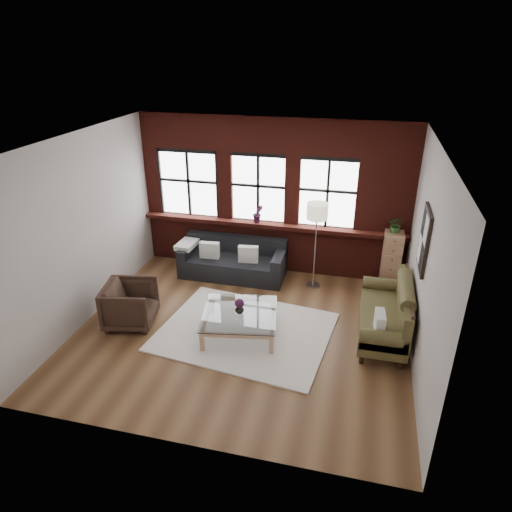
% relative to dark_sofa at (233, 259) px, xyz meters
% --- Properties ---
extents(floor, '(5.50, 5.50, 0.00)m').
position_rel_dark_sofa_xyz_m(floor, '(0.71, -1.90, -0.39)').
color(floor, brown).
rests_on(floor, ground).
extents(ceiling, '(5.50, 5.50, 0.00)m').
position_rel_dark_sofa_xyz_m(ceiling, '(0.71, -1.90, 2.81)').
color(ceiling, white).
rests_on(ceiling, ground).
extents(wall_back, '(5.50, 0.00, 5.50)m').
position_rel_dark_sofa_xyz_m(wall_back, '(0.71, 0.60, 1.21)').
color(wall_back, '#BDB5B0').
rests_on(wall_back, ground).
extents(wall_front, '(5.50, 0.00, 5.50)m').
position_rel_dark_sofa_xyz_m(wall_front, '(0.71, -4.40, 1.21)').
color(wall_front, '#BDB5B0').
rests_on(wall_front, ground).
extents(wall_left, '(0.00, 5.00, 5.00)m').
position_rel_dark_sofa_xyz_m(wall_left, '(-2.04, -1.90, 1.21)').
color(wall_left, '#BDB5B0').
rests_on(wall_left, ground).
extents(wall_right, '(0.00, 5.00, 5.00)m').
position_rel_dark_sofa_xyz_m(wall_right, '(3.46, -1.90, 1.21)').
color(wall_right, '#BDB5B0').
rests_on(wall_right, ground).
extents(brick_backwall, '(5.50, 0.12, 3.20)m').
position_rel_dark_sofa_xyz_m(brick_backwall, '(0.71, 0.54, 1.21)').
color(brick_backwall, '#571B14').
rests_on(brick_backwall, floor).
extents(sill_ledge, '(5.50, 0.30, 0.08)m').
position_rel_dark_sofa_xyz_m(sill_ledge, '(0.71, 0.45, 0.65)').
color(sill_ledge, '#571B14').
rests_on(sill_ledge, brick_backwall).
extents(window_left, '(1.38, 0.10, 1.50)m').
position_rel_dark_sofa_xyz_m(window_left, '(-1.09, 0.55, 1.36)').
color(window_left, black).
rests_on(window_left, brick_backwall).
extents(window_mid, '(1.38, 0.10, 1.50)m').
position_rel_dark_sofa_xyz_m(window_mid, '(0.41, 0.55, 1.36)').
color(window_mid, black).
rests_on(window_mid, brick_backwall).
extents(window_right, '(1.38, 0.10, 1.50)m').
position_rel_dark_sofa_xyz_m(window_right, '(1.81, 0.55, 1.36)').
color(window_right, black).
rests_on(window_right, brick_backwall).
extents(wall_poster, '(0.05, 0.74, 0.94)m').
position_rel_dark_sofa_xyz_m(wall_poster, '(3.43, -1.60, 1.46)').
color(wall_poster, black).
rests_on(wall_poster, wall_right).
extents(shag_rug, '(3.04, 2.52, 0.03)m').
position_rel_dark_sofa_xyz_m(shag_rug, '(0.78, -1.93, -0.38)').
color(shag_rug, white).
rests_on(shag_rug, floor).
extents(dark_sofa, '(2.16, 0.87, 0.78)m').
position_rel_dark_sofa_xyz_m(dark_sofa, '(0.00, 0.00, 0.00)').
color(dark_sofa, black).
rests_on(dark_sofa, floor).
extents(pillow_a, '(0.41, 0.17, 0.34)m').
position_rel_dark_sofa_xyz_m(pillow_a, '(-0.46, -0.10, 0.19)').
color(pillow_a, silver).
rests_on(pillow_a, dark_sofa).
extents(pillow_b, '(0.42, 0.19, 0.34)m').
position_rel_dark_sofa_xyz_m(pillow_b, '(0.36, -0.10, 0.19)').
color(pillow_b, silver).
rests_on(pillow_b, dark_sofa).
extents(vintage_settee, '(0.84, 1.90, 1.01)m').
position_rel_dark_sofa_xyz_m(vintage_settee, '(3.01, -1.47, 0.12)').
color(vintage_settee, '#4E4724').
rests_on(vintage_settee, floor).
extents(pillow_settee, '(0.17, 0.39, 0.34)m').
position_rel_dark_sofa_xyz_m(pillow_settee, '(2.93, -2.05, 0.22)').
color(pillow_settee, silver).
rests_on(pillow_settee, vintage_settee).
extents(armchair, '(0.99, 0.97, 0.77)m').
position_rel_dark_sofa_xyz_m(armchair, '(-1.21, -2.13, -0.01)').
color(armchair, '#2E1F17').
rests_on(armchair, floor).
extents(coffee_table, '(1.41, 1.41, 0.41)m').
position_rel_dark_sofa_xyz_m(coffee_table, '(0.69, -1.97, -0.20)').
color(coffee_table, tan).
rests_on(coffee_table, shag_rug).
extents(vase, '(0.17, 0.17, 0.16)m').
position_rel_dark_sofa_xyz_m(vase, '(0.69, -1.97, 0.08)').
color(vase, '#B2B2B2').
rests_on(vase, coffee_table).
extents(flowers, '(0.16, 0.16, 0.16)m').
position_rel_dark_sofa_xyz_m(flowers, '(0.69, -1.97, 0.19)').
color(flowers, '#451738').
rests_on(flowers, vase).
extents(drawer_chest, '(0.36, 0.36, 1.18)m').
position_rel_dark_sofa_xyz_m(drawer_chest, '(3.16, 0.26, 0.20)').
color(drawer_chest, tan).
rests_on(drawer_chest, floor).
extents(potted_plant_top, '(0.31, 0.27, 0.33)m').
position_rel_dark_sofa_xyz_m(potted_plant_top, '(3.16, 0.26, 0.95)').
color(potted_plant_top, '#2D5923').
rests_on(potted_plant_top, drawer_chest).
extents(floor_lamp, '(0.40, 0.40, 1.90)m').
position_rel_dark_sofa_xyz_m(floor_lamp, '(1.69, -0.05, 0.56)').
color(floor_lamp, '#A5A5A8').
rests_on(floor_lamp, floor).
extents(sill_plant, '(0.26, 0.23, 0.39)m').
position_rel_dark_sofa_xyz_m(sill_plant, '(0.43, 0.42, 0.88)').
color(sill_plant, '#451738').
rests_on(sill_plant, sill_ledge).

